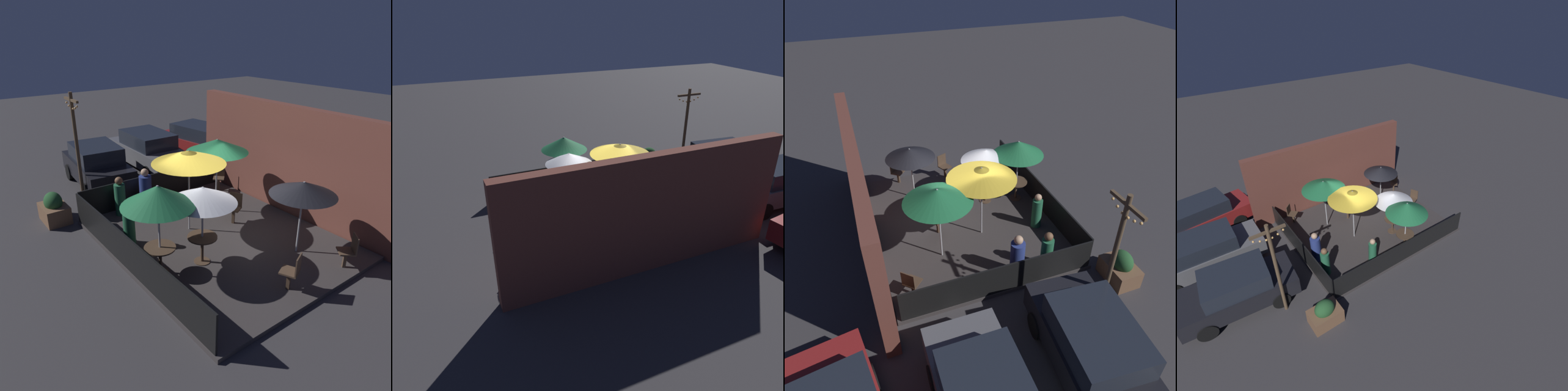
{
  "view_description": "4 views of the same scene",
  "coord_description": "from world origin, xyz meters",
  "views": [
    {
      "loc": [
        7.34,
        -6.27,
        5.66
      ],
      "look_at": [
        -0.75,
        -0.23,
        1.23
      ],
      "focal_mm": 35.0,
      "sensor_mm": 36.0,
      "label": 1
    },
    {
      "loc": [
        5.19,
        10.72,
        6.95
      ],
      "look_at": [
        0.66,
        0.38,
        1.23
      ],
      "focal_mm": 35.0,
      "sensor_mm": 36.0,
      "label": 2
    },
    {
      "loc": [
        -9.83,
        3.05,
        8.25
      ],
      "look_at": [
        -0.62,
        -0.42,
        1.4
      ],
      "focal_mm": 35.0,
      "sensor_mm": 36.0,
      "label": 3
    },
    {
      "loc": [
        -6.56,
        -9.45,
        9.42
      ],
      "look_at": [
        0.66,
        0.33,
        1.38
      ],
      "focal_mm": 28.0,
      "sensor_mm": 36.0,
      "label": 4
    }
  ],
  "objects": [
    {
      "name": "ground_plane",
      "position": [
        0.0,
        0.0,
        0.0
      ],
      "size": [
        60.0,
        60.0,
        0.0
      ],
      "primitive_type": "plane",
      "color": "#383538"
    },
    {
      "name": "patio_deck",
      "position": [
        0.0,
        0.0,
        0.06
      ],
      "size": [
        6.91,
        5.74,
        0.12
      ],
      "color": "#383333",
      "rests_on": "ground_plane"
    },
    {
      "name": "building_wall",
      "position": [
        0.0,
        3.1,
        1.77
      ],
      "size": [
        8.51,
        0.36,
        3.53
      ],
      "color": "brown",
      "rests_on": "ground_plane"
    },
    {
      "name": "fence_front",
      "position": [
        0.0,
        -2.82,
        0.59
      ],
      "size": [
        6.71,
        0.05,
        0.95
      ],
      "color": "black",
      "rests_on": "patio_deck"
    },
    {
      "name": "fence_side_left",
      "position": [
        -3.41,
        0.0,
        0.59
      ],
      "size": [
        0.05,
        5.54,
        0.95
      ],
      "color": "black",
      "rests_on": "patio_deck"
    },
    {
      "name": "patio_umbrella_0",
      "position": [
        0.5,
        -2.24,
        2.19
      ],
      "size": [
        1.75,
        1.75,
        2.32
      ],
      "color": "#B2B2B7",
      "rests_on": "patio_deck"
    },
    {
      "name": "patio_umbrella_1",
      "position": [
        0.73,
        -1.13,
        2.01
      ],
      "size": [
        1.71,
        1.71,
        2.09
      ],
      "color": "#B2B2B7",
      "rests_on": "patio_deck"
    },
    {
      "name": "patio_umbrella_2",
      "position": [
        1.85,
        1.24,
        1.96
      ],
      "size": [
        1.73,
        1.73,
        2.02
      ],
      "color": "#B2B2B7",
      "rests_on": "patio_deck"
    },
    {
      "name": "patio_umbrella_3",
      "position": [
        -0.9,
        -0.36,
        2.39
      ],
      "size": [
        2.12,
        2.12,
        2.46
      ],
      "color": "#B2B2B7",
      "rests_on": "patio_deck"
    },
    {
      "name": "patio_umbrella_4",
      "position": [
        -1.46,
        1.14,
        2.32
      ],
      "size": [
        1.98,
        1.98,
        2.41
      ],
      "color": "#B2B2B7",
      "rests_on": "patio_deck"
    },
    {
      "name": "dining_table_0",
      "position": [
        0.5,
        -2.24,
        0.69
      ],
      "size": [
        0.78,
        0.78,
        0.73
      ],
      "color": "#4C3828",
      "rests_on": "patio_deck"
    },
    {
      "name": "dining_table_1",
      "position": [
        0.73,
        -1.13,
        0.7
      ],
      "size": [
        0.77,
        0.77,
        0.75
      ],
      "color": "#4C3828",
      "rests_on": "patio_deck"
    },
    {
      "name": "patio_chair_0",
      "position": [
        -0.42,
        1.01,
        0.65
      ],
      "size": [
        0.54,
        0.54,
        0.95
      ],
      "rotation": [
        0.0,
        0.0,
        -1.08
      ],
      "color": "#4C3828",
      "rests_on": "patio_deck"
    },
    {
      "name": "patio_chair_1",
      "position": [
        2.88,
        -0.2,
        0.63
      ],
      "size": [
        0.53,
        0.53,
        0.94
      ],
      "rotation": [
        0.0,
        0.0,
        -2.73
      ],
      "color": "#4C3828",
      "rests_on": "patio_deck"
    },
    {
      "name": "patio_chair_2",
      "position": [
        3.12,
        1.64,
        0.62
      ],
      "size": [
        0.56,
        0.56,
        0.92
      ],
      "rotation": [
        0.0,
        0.0,
        -2.28
      ],
      "color": "#4C3828",
      "rests_on": "patio_deck"
    },
    {
      "name": "patio_chair_3",
      "position": [
        -2.72,
        2.32,
        0.64
      ],
      "size": [
        0.57,
        0.57,
        0.94
      ],
      "rotation": [
        0.0,
        0.0,
        -0.78
      ],
      "color": "#4C3828",
      "rests_on": "patio_deck"
    },
    {
      "name": "patron_0",
      "position": [
        -2.95,
        -0.66,
        0.75
      ],
      "size": [
        0.41,
        0.41,
        1.4
      ],
      "rotation": [
        0.0,
        0.0,
        0.01
      ],
      "color": "navy",
      "rests_on": "patio_deck"
    },
    {
      "name": "patron_1",
      "position": [
        -3.02,
        -1.56,
        0.71
      ],
      "size": [
        0.43,
        0.43,
        1.29
      ],
      "rotation": [
        0.0,
        0.0,
        1.3
      ],
      "color": "#236642",
      "rests_on": "patio_deck"
    },
    {
      "name": "patron_2",
      "position": [
        -1.2,
        -2.19,
        0.69
      ],
      "size": [
        0.46,
        0.46,
        1.26
      ],
      "rotation": [
        0.0,
        0.0,
        0.8
      ],
      "color": "#236642",
      "rests_on": "patio_deck"
    },
    {
      "name": "planter_box",
      "position": [
        -4.06,
        -3.36,
        0.42
      ],
      "size": [
        1.07,
        0.75,
        0.99
      ],
      "color": "brown",
      "rests_on": "ground_plane"
    },
    {
      "name": "light_post",
      "position": [
        -4.96,
        -2.07,
        2.14
      ],
      "size": [
        1.1,
        0.12,
        3.83
      ],
      "color": "brown",
      "rests_on": "ground_plane"
    },
    {
      "name": "parked_car_0",
      "position": [
        -6.14,
        -0.97,
        0.84
      ],
      "size": [
        4.03,
        2.06,
        1.62
      ],
      "rotation": [
        0.0,
        0.0,
        -0.09
      ],
      "color": "black",
      "rests_on": "ground_plane"
    },
    {
      "name": "parked_car_1",
      "position": [
        -6.69,
        1.63,
        0.85
      ],
      "size": [
        4.43,
        1.84,
        1.62
      ],
      "rotation": [
        0.0,
        0.0,
        -0.01
      ],
      "color": "#5B5B60",
      "rests_on": "ground_plane"
    }
  ]
}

